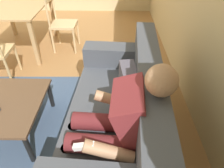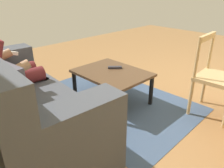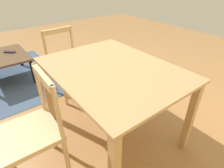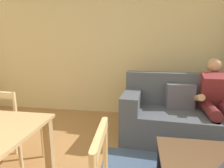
# 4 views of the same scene
# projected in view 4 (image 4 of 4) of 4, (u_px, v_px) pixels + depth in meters

# --- Properties ---
(wall_back) EXTENTS (6.22, 0.12, 2.56)m
(wall_back) POSITION_uv_depth(u_px,v_px,m) (118.00, 49.00, 3.45)
(wall_back) COLOR #D1BC8C
(wall_back) RESTS_ON ground_plane
(couch) EXTENTS (1.91, 0.94, 0.93)m
(couch) POSITION_uv_depth(u_px,v_px,m) (188.00, 116.00, 2.56)
(couch) COLOR #474C56
(couch) RESTS_ON ground_plane
(person_lounging) EXTENTS (0.61, 0.96, 1.15)m
(person_lounging) POSITION_uv_depth(u_px,v_px,m) (217.00, 100.00, 2.43)
(person_lounging) COLOR maroon
(person_lounging) RESTS_ON ground_plane
(coffee_table) EXTENTS (0.84, 0.65, 0.40)m
(coffee_table) POSITION_uv_depth(u_px,v_px,m) (211.00, 165.00, 1.50)
(coffee_table) COLOR brown
(coffee_table) RESTS_ON ground_plane
(dining_chair_near_wall) EXTENTS (0.43, 0.43, 0.91)m
(dining_chair_near_wall) POSITION_uv_depth(u_px,v_px,m) (13.00, 128.00, 1.91)
(dining_chair_near_wall) COLOR #D1B27F
(dining_chair_near_wall) RESTS_ON ground_plane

